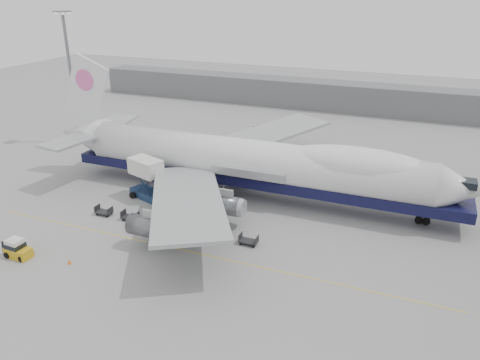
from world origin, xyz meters
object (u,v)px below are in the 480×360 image
at_px(baggage_tug, 17,249).
at_px(ground_worker, 4,248).
at_px(airliner, 254,162).
at_px(catering_truck, 147,176).

bearing_deg(baggage_tug, ground_worker, -171.21).
distance_m(baggage_tug, ground_worker, 1.88).
relative_size(baggage_tug, ground_worker, 1.77).
relative_size(airliner, baggage_tug, 21.10).
bearing_deg(ground_worker, baggage_tug, -71.21).
distance_m(airliner, ground_worker, 34.93).
height_order(airliner, baggage_tug, airliner).
height_order(airliner, ground_worker, airliner).
bearing_deg(ground_worker, catering_truck, -6.93).
xyz_separation_m(baggage_tug, ground_worker, (-1.87, -0.21, -0.11)).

